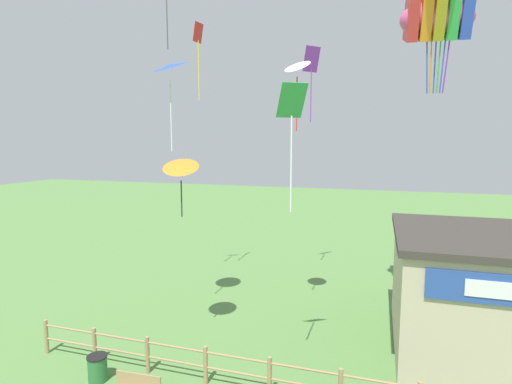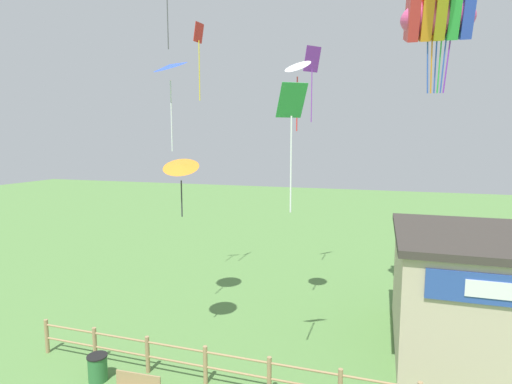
{
  "view_description": "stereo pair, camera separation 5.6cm",
  "coord_description": "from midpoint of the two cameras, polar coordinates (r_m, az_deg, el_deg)",
  "views": [
    {
      "loc": [
        3.96,
        -5.16,
        7.63
      ],
      "look_at": [
        0.0,
        7.63,
        5.93
      ],
      "focal_mm": 28.0,
      "sensor_mm": 36.0,
      "label": 1
    },
    {
      "loc": [
        4.02,
        -5.14,
        7.63
      ],
      "look_at": [
        0.0,
        7.63,
        5.93
      ],
      "focal_mm": 28.0,
      "sensor_mm": 36.0,
      "label": 2
    }
  ],
  "objects": [
    {
      "name": "kite_rainbow_parafoil",
      "position": [
        18.48,
        24.34,
        21.64
      ],
      "size": [
        2.92,
        2.13,
        3.87
      ],
      "color": "#E54C8C"
    },
    {
      "name": "kite_green_diamond",
      "position": [
        11.86,
        4.98,
        10.28
      ],
      "size": [
        0.98,
        0.92,
        3.76
      ],
      "color": "green"
    },
    {
      "name": "kite_blue_delta",
      "position": [
        16.24,
        -12.32,
        17.0
      ],
      "size": [
        1.77,
        1.74,
        3.55
      ],
      "color": "blue"
    },
    {
      "name": "kite_white_delta",
      "position": [
        16.08,
        5.8,
        17.27
      ],
      "size": [
        1.35,
        1.3,
        2.78
      ],
      "color": "white"
    },
    {
      "name": "kite_orange_delta",
      "position": [
        14.39,
        -10.81,
        3.57
      ],
      "size": [
        1.54,
        1.49,
        2.14
      ],
      "color": "orange"
    },
    {
      "name": "wooden_fence",
      "position": [
        13.42,
        -2.9,
        -23.86
      ],
      "size": [
        14.79,
        0.14,
        1.25
      ],
      "color": "#9E7F56",
      "rests_on": "ground_plane"
    },
    {
      "name": "trash_bin",
      "position": [
        14.85,
        -21.8,
        -22.33
      ],
      "size": [
        0.64,
        0.64,
        0.85
      ],
      "color": "#2D6B38",
      "rests_on": "ground_plane"
    },
    {
      "name": "kite_red_diamond",
      "position": [
        20.71,
        -8.32,
        19.82
      ],
      "size": [
        0.31,
        0.68,
        3.66
      ],
      "color": "red"
    },
    {
      "name": "kite_purple_streamer",
      "position": [
        21.27,
        7.84,
        17.19
      ],
      "size": [
        0.85,
        0.87,
        3.74
      ],
      "color": "purple"
    }
  ]
}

